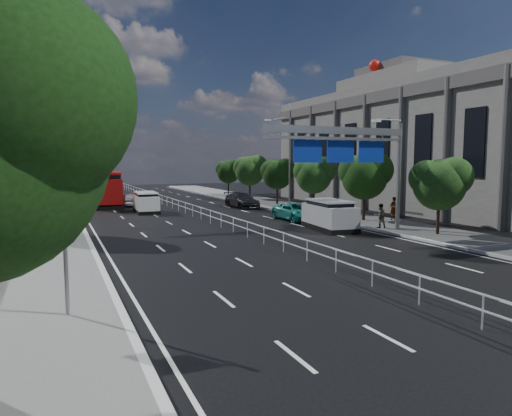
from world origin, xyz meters
TOP-DOWN VIEW (x-y plane):
  - ground at (0.00, 0.00)m, footprint 160.00×160.00m
  - sidewalk_near at (-11.50, 0.00)m, footprint 5.00×140.00m
  - kerb_near at (-9.00, 0.00)m, footprint 0.25×140.00m
  - median_fence at (0.00, 22.50)m, footprint 0.05×85.00m
  - toilet_sign at (-10.95, 0.00)m, footprint 1.62×0.18m
  - overhead_gantry at (6.74, 10.05)m, footprint 10.24×0.38m
  - streetlight_far at (10.50, 26.00)m, footprint 2.78×2.40m
  - civic_hall at (23.72, 22.00)m, footprint 14.40×36.00m
  - near_tree_back at (-11.94, 17.97)m, footprint 4.84×4.51m
  - far_tree_c at (11.24, 6.98)m, footprint 3.52×3.28m
  - far_tree_d at (11.25, 14.48)m, footprint 3.85×3.59m
  - far_tree_e at (11.25, 21.98)m, footprint 3.63×3.38m
  - far_tree_f at (11.24, 29.48)m, footprint 3.52×3.28m
  - far_tree_g at (11.25, 36.98)m, footprint 3.96×3.69m
  - far_tree_h at (11.24, 44.48)m, footprint 3.41×3.18m
  - white_minivan at (-3.05, 27.89)m, footprint 2.07×4.45m
  - red_bus at (-5.44, 37.04)m, footprint 4.05×12.17m
  - near_car_silver at (-3.55, 34.43)m, footprint 1.83×4.16m
  - near_car_dark at (-7.96, 55.32)m, footprint 1.75×4.65m
  - silver_minivan at (6.50, 12.13)m, footprint 2.64×5.14m
  - parked_car_teal at (6.87, 17.38)m, footprint 2.32×5.00m
  - parked_car_dark at (6.72, 28.59)m, footprint 2.41×5.26m
  - pedestrian_a at (13.40, 13.67)m, footprint 0.68×0.48m
  - pedestrian_b at (9.60, 10.58)m, footprint 0.92×0.78m

SIDE VIEW (x-z plane):
  - ground at x=0.00m, z-range 0.00..0.00m
  - sidewalk_near at x=-11.50m, z-range 0.00..0.14m
  - kerb_near at x=-9.00m, z-range -0.01..0.15m
  - median_fence at x=0.00m, z-range 0.01..1.04m
  - parked_car_teal at x=6.87m, z-range 0.00..1.39m
  - near_car_silver at x=-3.55m, z-range 0.00..1.39m
  - parked_car_dark at x=6.72m, z-range 0.00..1.49m
  - near_car_dark at x=-7.96m, z-range 0.00..1.52m
  - white_minivan at x=-3.05m, z-range -0.02..1.88m
  - pedestrian_b at x=9.60m, z-range 0.14..1.80m
  - silver_minivan at x=6.50m, z-range -0.02..2.04m
  - pedestrian_a at x=13.40m, z-range 0.14..1.93m
  - red_bus at x=-5.44m, z-range 0.08..3.64m
  - toilet_sign at x=-10.95m, z-range 0.77..5.11m
  - far_tree_h at x=11.24m, z-range 0.97..5.88m
  - far_tree_c at x=11.24m, z-range 0.95..5.90m
  - far_tree_f at x=11.24m, z-range 0.98..6.00m
  - far_tree_e at x=11.25m, z-range 0.99..6.12m
  - far_tree_d at x=11.25m, z-range 1.02..6.36m
  - far_tree_g at x=11.25m, z-range 1.03..6.48m
  - near_tree_back at x=-11.94m, z-range 1.27..7.96m
  - streetlight_far at x=10.50m, z-range 0.71..9.71m
  - overhead_gantry at x=6.74m, z-range 1.88..9.33m
  - civic_hall at x=23.72m, z-range -0.91..13.44m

